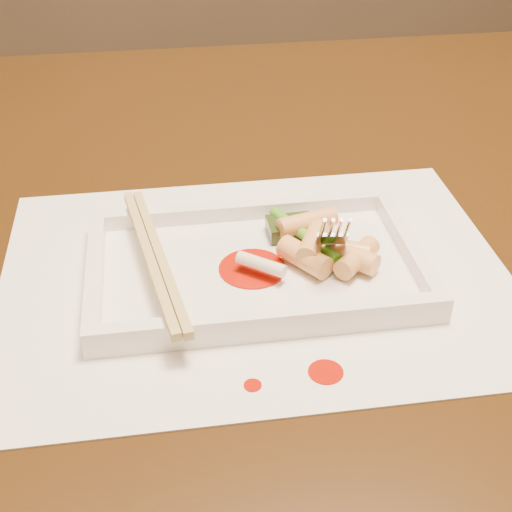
{
  "coord_description": "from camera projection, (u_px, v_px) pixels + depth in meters",
  "views": [
    {
      "loc": [
        -0.15,
        -0.55,
        1.09
      ],
      "look_at": [
        -0.08,
        -0.1,
        0.77
      ],
      "focal_mm": 50.0,
      "sensor_mm": 36.0,
      "label": 1
    }
  ],
  "objects": [
    {
      "name": "rice_cake_1",
      "position": [
        357.0,
        258.0,
        0.55
      ],
      "size": [
        0.04,
        0.04,
        0.02
      ],
      "primitive_type": "cylinder",
      "rotation": [
        1.57,
        0.0,
        2.36
      ],
      "color": "#EEBF6F",
      "rests_on": "plate_base"
    },
    {
      "name": "rice_cake_0",
      "position": [
        305.0,
        257.0,
        0.55
      ],
      "size": [
        0.04,
        0.05,
        0.02
      ],
      "primitive_type": "cylinder",
      "rotation": [
        1.57,
        0.0,
        0.62
      ],
      "color": "#EEBF6F",
      "rests_on": "plate_base"
    },
    {
      "name": "scallion_green",
      "position": [
        304.0,
        234.0,
        0.57
      ],
      "size": [
        0.04,
        0.08,
        0.01
      ],
      "primitive_type": "cylinder",
      "rotation": [
        1.57,
        0.0,
        0.44
      ],
      "color": "#398C16",
      "rests_on": "plate_base"
    },
    {
      "name": "sauce_splatter_b",
      "position": [
        253.0,
        385.0,
        0.46
      ],
      "size": [
        0.01,
        0.01,
        0.0
      ],
      "primitive_type": "cylinder",
      "color": "#A91404",
      "rests_on": "placemat"
    },
    {
      "name": "rice_cake_5",
      "position": [
        307.0,
        222.0,
        0.58
      ],
      "size": [
        0.05,
        0.03,
        0.02
      ],
      "primitive_type": "cylinder",
      "rotation": [
        1.57,
        0.0,
        1.82
      ],
      "color": "#EEBF6F",
      "rests_on": "plate_base"
    },
    {
      "name": "veg_piece",
      "position": [
        291.0,
        228.0,
        0.59
      ],
      "size": [
        0.04,
        0.03,
        0.01
      ],
      "primitive_type": "cube",
      "rotation": [
        0.0,
        0.0,
        0.03
      ],
      "color": "black",
      "rests_on": "plate_base"
    },
    {
      "name": "chopstick_a",
      "position": [
        149.0,
        257.0,
        0.54
      ],
      "size": [
        0.04,
        0.19,
        0.01
      ],
      "primitive_type": "cube",
      "rotation": [
        0.0,
        0.0,
        0.16
      ],
      "color": "tan",
      "rests_on": "plate_rim_near"
    },
    {
      "name": "sauce_blob_0",
      "position": [
        252.0,
        268.0,
        0.56
      ],
      "size": [
        0.05,
        0.05,
        0.0
      ],
      "primitive_type": "cylinder",
      "color": "#A91404",
      "rests_on": "plate_base"
    },
    {
      "name": "plate_rim_left",
      "position": [
        95.0,
        273.0,
        0.54
      ],
      "size": [
        0.01,
        0.14,
        0.01
      ],
      "primitive_type": "cube",
      "color": "white",
      "rests_on": "plate_base"
    },
    {
      "name": "rice_cake_2",
      "position": [
        313.0,
        242.0,
        0.56
      ],
      "size": [
        0.03,
        0.05,
        0.02
      ],
      "primitive_type": "cylinder",
      "rotation": [
        1.57,
        0.0,
        2.69
      ],
      "color": "#EEBF6F",
      "rests_on": "plate_base"
    },
    {
      "name": "placemat",
      "position": [
        256.0,
        275.0,
        0.56
      ],
      "size": [
        0.4,
        0.3,
        0.0
      ],
      "primitive_type": "cube",
      "color": "white",
      "rests_on": "table"
    },
    {
      "name": "chopstick_b",
      "position": [
        160.0,
        256.0,
        0.54
      ],
      "size": [
        0.04,
        0.19,
        0.01
      ],
      "primitive_type": "cube",
      "rotation": [
        0.0,
        0.0,
        0.16
      ],
      "color": "tan",
      "rests_on": "plate_rim_near"
    },
    {
      "name": "sauce_splatter_a",
      "position": [
        326.0,
        372.0,
        0.47
      ],
      "size": [
        0.02,
        0.02,
        0.0
      ],
      "primitive_type": "cylinder",
      "color": "#A91404",
      "rests_on": "placemat"
    },
    {
      "name": "rice_cake_4",
      "position": [
        338.0,
        250.0,
        0.56
      ],
      "size": [
        0.05,
        0.04,
        0.02
      ],
      "primitive_type": "cylinder",
      "rotation": [
        1.57,
        0.0,
        1.17
      ],
      "color": "#EEBF6F",
      "rests_on": "plate_base"
    },
    {
      "name": "plate_rim_near",
      "position": [
        272.0,
        320.0,
        0.5
      ],
      "size": [
        0.26,
        0.01,
        0.01
      ],
      "primitive_type": "cube",
      "color": "white",
      "rests_on": "plate_base"
    },
    {
      "name": "plate_rim_far",
      "position": [
        243.0,
        210.0,
        0.62
      ],
      "size": [
        0.26,
        0.01,
        0.01
      ],
      "primitive_type": "cube",
      "color": "white",
      "rests_on": "plate_base"
    },
    {
      "name": "fork",
      "position": [
        344.0,
        166.0,
        0.54
      ],
      "size": [
        0.09,
        0.1,
        0.14
      ],
      "primitive_type": null,
      "color": "silver",
      "rests_on": "plate_base"
    },
    {
      "name": "scallion_white",
      "position": [
        261.0,
        264.0,
        0.54
      ],
      "size": [
        0.04,
        0.03,
        0.01
      ],
      "primitive_type": "cylinder",
      "rotation": [
        1.57,
        0.0,
        0.91
      ],
      "color": "#EAEACC",
      "rests_on": "plate_base"
    },
    {
      "name": "table",
      "position": [
        322.0,
        292.0,
        0.71
      ],
      "size": [
        1.4,
        0.9,
        0.75
      ],
      "color": "black",
      "rests_on": "ground"
    },
    {
      "name": "plate_rim_right",
      "position": [
        409.0,
        246.0,
        0.57
      ],
      "size": [
        0.01,
        0.14,
        0.01
      ],
      "primitive_type": "cube",
      "color": "white",
      "rests_on": "plate_base"
    },
    {
      "name": "rice_cake_3",
      "position": [
        350.0,
        256.0,
        0.55
      ],
      "size": [
        0.04,
        0.04,
        0.02
      ],
      "primitive_type": "cylinder",
      "rotation": [
        1.57,
        0.0,
        0.79
      ],
      "color": "#EEBF6F",
      "rests_on": "plate_base"
    },
    {
      "name": "plate_base",
      "position": [
        256.0,
        270.0,
        0.56
      ],
      "size": [
        0.26,
        0.16,
        0.01
      ],
      "primitive_type": "cube",
      "color": "white",
      "rests_on": "placemat"
    }
  ]
}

